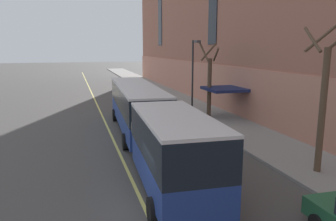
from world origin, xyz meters
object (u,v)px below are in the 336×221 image
(parked_car_silver_0, at_px, (160,101))
(street_tree_far_uptown, at_px, (209,82))
(street_tree_mid_block, at_px, (323,100))
(street_lamp, at_px, (194,70))
(fire_hydrant, at_px, (163,96))
(city_bus, at_px, (146,116))
(parked_car_navy_3, at_px, (135,86))

(parked_car_silver_0, relative_size, street_tree_far_uptown, 0.74)
(street_tree_mid_block, distance_m, street_lamp, 14.25)
(parked_car_silver_0, bearing_deg, fire_hydrant, 70.66)
(city_bus, xyz_separation_m, parked_car_navy_3, (4.19, 25.64, -1.24))
(fire_hydrant, bearing_deg, parked_car_navy_3, 101.87)
(parked_car_navy_3, distance_m, street_tree_far_uptown, 19.00)
(parked_car_navy_3, relative_size, street_tree_mid_block, 0.62)
(parked_car_silver_0, distance_m, street_tree_far_uptown, 6.87)
(fire_hydrant, bearing_deg, parked_car_silver_0, -109.34)
(street_tree_far_uptown, bearing_deg, parked_car_silver_0, 115.96)
(street_tree_far_uptown, height_order, street_lamp, street_lamp)
(street_tree_mid_block, distance_m, street_tree_far_uptown, 13.29)
(street_tree_far_uptown, distance_m, street_lamp, 1.75)
(street_tree_mid_block, bearing_deg, fire_hydrant, 92.93)
(street_tree_far_uptown, bearing_deg, street_lamp, 140.56)
(street_lamp, bearing_deg, parked_car_navy_3, 95.90)
(parked_car_navy_3, bearing_deg, street_lamp, -84.10)
(parked_car_silver_0, relative_size, fire_hydrant, 6.52)
(city_bus, bearing_deg, street_lamp, 52.80)
(parked_car_navy_3, height_order, street_lamp, street_lamp)
(parked_car_silver_0, bearing_deg, street_tree_far_uptown, -64.04)
(city_bus, height_order, street_tree_far_uptown, street_tree_far_uptown)
(street_tree_mid_block, bearing_deg, street_lamp, 94.48)
(parked_car_navy_3, xyz_separation_m, street_tree_far_uptown, (2.94, -18.62, 2.40))
(parked_car_silver_0, height_order, parked_car_navy_3, same)
(parked_car_silver_0, distance_m, parked_car_navy_3, 12.83)
(city_bus, height_order, parked_car_silver_0, city_bus)
(parked_car_navy_3, height_order, fire_hydrant, parked_car_navy_3)
(city_bus, relative_size, parked_car_silver_0, 4.36)
(city_bus, xyz_separation_m, fire_hydrant, (5.92, 17.41, -1.53))
(city_bus, relative_size, parked_car_navy_3, 4.72)
(street_tree_mid_block, bearing_deg, parked_car_navy_3, 95.27)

